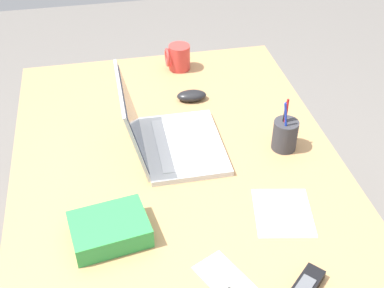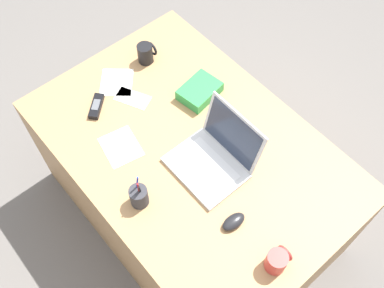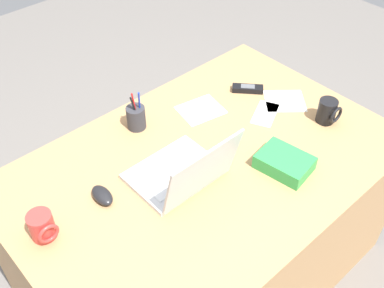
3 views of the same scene
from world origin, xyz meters
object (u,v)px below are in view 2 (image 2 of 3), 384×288
Objects in this scene: pen_holder at (139,196)px; snack_bag at (200,91)px; laptop at (214,157)px; cordless_phone at (96,106)px; coffee_mug_white at (277,261)px; computer_mouse at (234,222)px; coffee_mug_tall at (146,53)px.

pen_holder is 0.60m from snack_bag.
cordless_phone is (-0.57, -0.22, -0.04)m from laptop.
laptop is at bearing -31.59° from snack_bag.
coffee_mug_white is 0.74× the size of cordless_phone.
pen_holder is 0.92× the size of snack_bag.
computer_mouse reaches higher than cordless_phone.
computer_mouse is 0.79× the size of cordless_phone.
laptop is at bearing 157.21° from computer_mouse.
snack_bag is at bearing 158.35° from coffee_mug_white.
coffee_mug_tall is at bearing 103.20° from cordless_phone.
cordless_phone is at bearing -174.76° from coffee_mug_white.
snack_bag is (0.25, 0.41, 0.02)m from cordless_phone.
computer_mouse is 0.55× the size of snack_bag.
laptop is 0.61m from cordless_phone.
pen_holder is (-0.31, -0.22, 0.03)m from computer_mouse.
laptop reaches higher than computer_mouse.
coffee_mug_tall reaches higher than cordless_phone.
coffee_mug_tall is 0.77× the size of cordless_phone.
coffee_mug_tall is (-0.65, 0.14, 0.00)m from laptop.
pen_holder is (-0.54, -0.23, 0.00)m from coffee_mug_white.
coffee_mug_tall is 0.34m from snack_bag.
computer_mouse is (0.25, -0.13, -0.03)m from laptop.
computer_mouse is 0.39m from pen_holder.
coffee_mug_tall is at bearing 167.33° from computer_mouse.
coffee_mug_tall is at bearing 167.11° from coffee_mug_white.
snack_bag is (-0.79, 0.31, -0.02)m from coffee_mug_white.
snack_bag is (0.33, 0.06, -0.02)m from coffee_mug_tall.
pen_holder is (0.59, -0.49, -0.00)m from coffee_mug_tall.
pen_holder is (-0.06, -0.35, 0.00)m from laptop.
coffee_mug_tall is at bearing 168.05° from laptop.
pen_holder reaches higher than cordless_phone.
cordless_phone is 0.48m from snack_bag.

